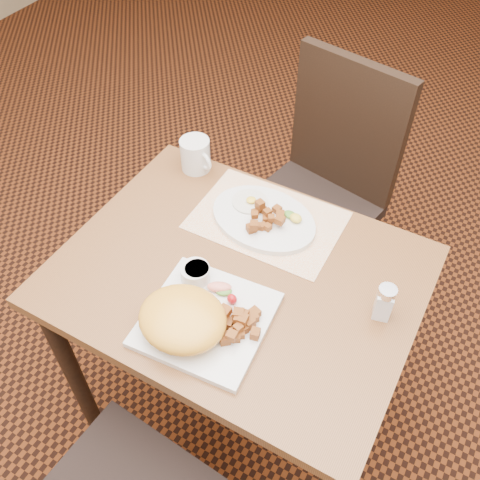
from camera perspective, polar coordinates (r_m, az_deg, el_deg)
name	(u,v)px	position (r m, az deg, el deg)	size (l,w,h in m)	color
ground	(238,404)	(2.00, -0.18, -17.14)	(8.00, 8.00, 0.00)	black
table	(238,298)	(1.44, -0.24, -6.17)	(0.90, 0.70, 0.75)	brown
chair_far	(322,183)	(1.93, 8.78, 5.99)	(0.50, 0.51, 0.97)	black
placemat	(267,220)	(1.48, 2.90, 2.13)	(0.40, 0.28, 0.00)	white
plate_square	(207,319)	(1.26, -3.58, -8.44)	(0.28, 0.28, 0.02)	silver
plate_oval	(263,219)	(1.47, 2.52, 2.29)	(0.30, 0.23, 0.02)	silver
hollandaise_mound	(182,319)	(1.22, -6.20, -8.34)	(0.21, 0.18, 0.08)	yellow
ramekin	(195,273)	(1.31, -4.79, -3.50)	(0.07, 0.07, 0.04)	silver
garnish_sq	(223,291)	(1.29, -1.81, -5.41)	(0.09, 0.06, 0.03)	#387223
fried_egg	(250,201)	(1.50, 1.07, 4.15)	(0.10, 0.10, 0.02)	white
garnish_ov	(294,217)	(1.46, 5.73, 2.49)	(0.06, 0.04, 0.02)	#387223
salt_shaker	(384,302)	(1.28, 15.13, -6.39)	(0.05, 0.05, 0.10)	white
coffee_mug	(196,155)	(1.62, -4.73, 9.03)	(0.12, 0.09, 0.10)	silver
home_fries_sq	(237,323)	(1.23, -0.27, -8.85)	(0.12, 0.13, 0.04)	#914A17
home_fries_ov	(265,218)	(1.44, 2.71, 2.40)	(0.10, 0.13, 0.04)	#914A17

